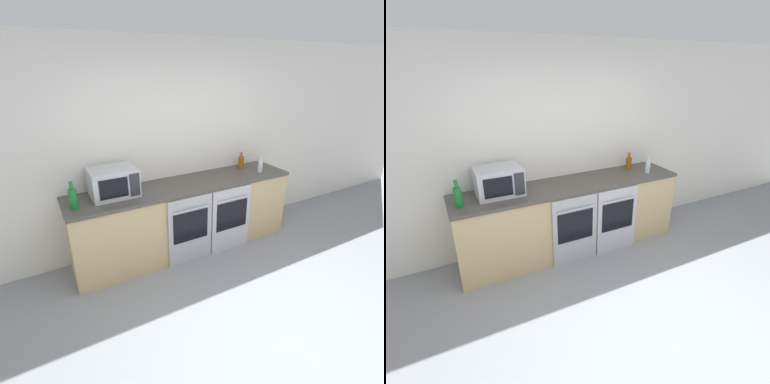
% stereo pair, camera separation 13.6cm
% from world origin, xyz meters
% --- Properties ---
extents(ground_plane, '(16.00, 16.00, 0.00)m').
position_xyz_m(ground_plane, '(0.00, 0.00, 0.00)').
color(ground_plane, gray).
extents(wall_back, '(10.00, 0.06, 2.60)m').
position_xyz_m(wall_back, '(0.00, 2.13, 1.30)').
color(wall_back, silver).
rests_on(wall_back, ground_plane).
extents(counter_back, '(2.91, 0.64, 0.92)m').
position_xyz_m(counter_back, '(0.00, 1.79, 0.46)').
color(counter_back, tan).
rests_on(counter_back, ground_plane).
extents(oven_left, '(0.58, 0.06, 0.88)m').
position_xyz_m(oven_left, '(-0.10, 1.47, 0.45)').
color(oven_left, '#A8AAAF').
rests_on(oven_left, ground_plane).
extents(oven_right, '(0.58, 0.06, 0.88)m').
position_xyz_m(oven_right, '(0.50, 1.47, 0.45)').
color(oven_right, '#B7BABF').
rests_on(oven_right, ground_plane).
extents(microwave, '(0.51, 0.40, 0.32)m').
position_xyz_m(microwave, '(-0.87, 1.85, 1.08)').
color(microwave, '#B7BABF').
rests_on(microwave, counter_back).
extents(bottle_green, '(0.08, 0.08, 0.30)m').
position_xyz_m(bottle_green, '(-1.33, 1.70, 1.04)').
color(bottle_green, '#19722D').
rests_on(bottle_green, counter_back).
extents(bottle_clear, '(0.07, 0.07, 0.21)m').
position_xyz_m(bottle_clear, '(1.11, 1.68, 1.01)').
color(bottle_clear, silver).
rests_on(bottle_clear, counter_back).
extents(bottle_amber, '(0.08, 0.08, 0.24)m').
position_xyz_m(bottle_amber, '(0.97, 1.94, 1.02)').
color(bottle_amber, '#8C5114').
rests_on(bottle_amber, counter_back).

